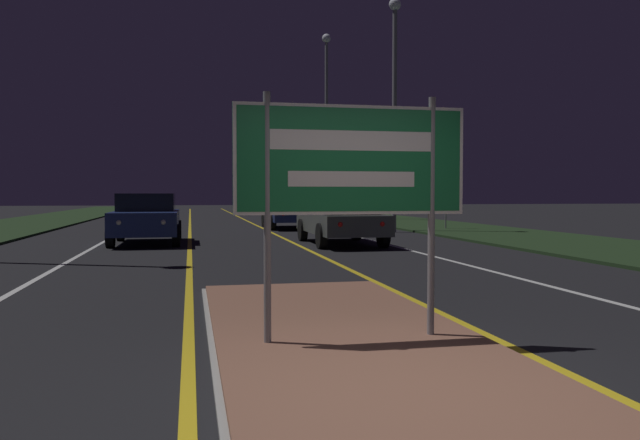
# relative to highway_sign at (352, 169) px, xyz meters

# --- Properties ---
(ground_plane) EXTENTS (160.00, 160.00, 0.00)m
(ground_plane) POSITION_rel_highway_sign_xyz_m (0.00, -1.74, -1.75)
(ground_plane) COLOR black
(median_island) EXTENTS (2.74, 7.70, 0.10)m
(median_island) POSITION_rel_highway_sign_xyz_m (0.00, 0.00, -1.71)
(median_island) COLOR #999993
(median_island) RESTS_ON ground_plane
(verge_right) EXTENTS (5.00, 100.00, 0.08)m
(verge_right) POSITION_rel_highway_sign_xyz_m (9.50, 18.26, -1.71)
(verge_right) COLOR #1E3319
(verge_right) RESTS_ON ground_plane
(centre_line_yellow_left) EXTENTS (0.12, 70.00, 0.01)m
(centre_line_yellow_left) POSITION_rel_highway_sign_xyz_m (-1.56, 23.26, -1.75)
(centre_line_yellow_left) COLOR gold
(centre_line_yellow_left) RESTS_ON ground_plane
(centre_line_yellow_right) EXTENTS (0.12, 70.00, 0.01)m
(centre_line_yellow_right) POSITION_rel_highway_sign_xyz_m (1.56, 23.26, -1.75)
(centre_line_yellow_right) COLOR gold
(centre_line_yellow_right) RESTS_ON ground_plane
(lane_line_white_left) EXTENTS (0.12, 70.00, 0.01)m
(lane_line_white_left) POSITION_rel_highway_sign_xyz_m (-4.20, 23.26, -1.75)
(lane_line_white_left) COLOR silver
(lane_line_white_left) RESTS_ON ground_plane
(lane_line_white_right) EXTENTS (0.12, 70.00, 0.01)m
(lane_line_white_right) POSITION_rel_highway_sign_xyz_m (4.20, 23.26, -1.75)
(lane_line_white_right) COLOR silver
(lane_line_white_right) RESTS_ON ground_plane
(edge_line_white_left) EXTENTS (0.10, 70.00, 0.01)m
(edge_line_white_left) POSITION_rel_highway_sign_xyz_m (-7.20, 23.26, -1.75)
(edge_line_white_left) COLOR silver
(edge_line_white_left) RESTS_ON ground_plane
(edge_line_white_right) EXTENTS (0.10, 70.00, 0.01)m
(edge_line_white_right) POSITION_rel_highway_sign_xyz_m (7.20, 23.26, -1.75)
(edge_line_white_right) COLOR silver
(edge_line_white_right) RESTS_ON ground_plane
(highway_sign) EXTENTS (2.28, 0.07, 2.36)m
(highway_sign) POSITION_rel_highway_sign_xyz_m (0.00, 0.00, 0.00)
(highway_sign) COLOR gray
(highway_sign) RESTS_ON median_island
(streetlight_right_near) EXTENTS (0.47, 0.47, 9.07)m
(streetlight_right_near) POSITION_rel_highway_sign_xyz_m (6.29, 17.46, 3.82)
(streetlight_right_near) COLOR gray
(streetlight_right_near) RESTS_ON ground_plane
(streetlight_right_far) EXTENTS (0.51, 0.51, 10.70)m
(streetlight_right_far) POSITION_rel_highway_sign_xyz_m (6.22, 29.54, 4.88)
(streetlight_right_far) COLOR gray
(streetlight_right_far) RESTS_ON ground_plane
(car_receding_0) EXTENTS (1.98, 4.78, 1.33)m
(car_receding_0) POSITION_rel_highway_sign_xyz_m (2.86, 12.21, -1.02)
(car_receding_0) COLOR #4C514C
(car_receding_0) RESTS_ON ground_plane
(car_receding_1) EXTENTS (1.92, 4.75, 1.45)m
(car_receding_1) POSITION_rel_highway_sign_xyz_m (2.64, 21.02, -0.98)
(car_receding_1) COLOR navy
(car_receding_1) RESTS_ON ground_plane
(car_approaching_0) EXTENTS (2.01, 4.30, 1.52)m
(car_approaching_0) POSITION_rel_highway_sign_xyz_m (-2.83, 13.72, -0.96)
(car_approaching_0) COLOR navy
(car_approaching_0) RESTS_ON ground_plane
(warning_sign) EXTENTS (0.60, 0.06, 2.32)m
(warning_sign) POSITION_rel_highway_sign_xyz_m (8.78, 18.22, -0.27)
(warning_sign) COLOR gray
(warning_sign) RESTS_ON verge_right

